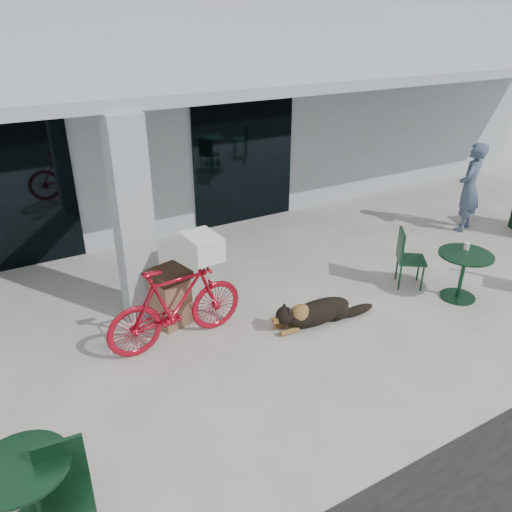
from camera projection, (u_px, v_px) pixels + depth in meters
ground at (303, 361)px, 6.83m from camera, size 80.00×80.00×0.00m
building at (113, 104)px, 12.48m from camera, size 22.00×7.00×4.50m
storefront_glass_right at (244, 162)px, 10.93m from camera, size 2.40×0.06×2.70m
column at (133, 221)px, 7.27m from camera, size 0.50×0.50×3.12m
overhang at (187, 86)px, 8.23m from camera, size 22.00×2.80×0.18m
bicycle at (176, 305)px, 6.99m from camera, size 2.08×0.70×1.23m
laundry_basket at (202, 246)px, 6.86m from camera, size 0.46×0.60×0.34m
dog at (319, 310)px, 7.60m from camera, size 1.31×0.52×0.43m
cup_near_dog at (286, 323)px, 7.58m from camera, size 0.09×0.09×0.09m
cafe_table_near at (29, 498)px, 4.45m from camera, size 1.12×1.12×0.79m
cafe_chair_near at (67, 498)px, 4.35m from camera, size 0.48×0.51×0.96m
cafe_table_far at (462, 276)px, 8.19m from camera, size 0.96×0.96×0.81m
cafe_chair_far_a at (411, 259)px, 8.53m from camera, size 0.68×0.67×1.02m
person at (470, 187)px, 10.60m from camera, size 0.83×0.71×1.92m
cup_on_table at (467, 246)px, 8.14m from camera, size 0.10×0.10×0.12m
trash_receptacle at (171, 297)px, 7.50m from camera, size 0.64×0.64×0.90m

